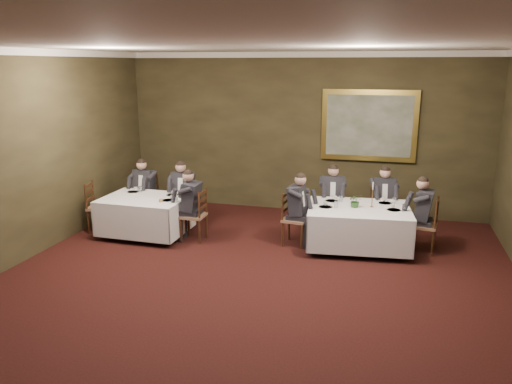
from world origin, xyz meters
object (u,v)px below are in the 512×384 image
at_px(chair_main_endleft, 295,230).
at_px(diner_sec_endright, 193,214).
at_px(table_main, 358,224).
at_px(chair_main_backright, 381,219).
at_px(candlestick, 372,198).
at_px(diner_main_endright, 424,224).
at_px(table_second, 146,213).
at_px(diner_main_backleft, 332,206).
at_px(chair_sec_backleft, 146,208).
at_px(diner_sec_backright, 183,201).
at_px(chair_sec_backright, 184,211).
at_px(diner_main_backright, 382,208).
at_px(painting, 369,126).
at_px(diner_main_endleft, 295,218).
at_px(diner_sec_backleft, 146,198).
at_px(chair_main_backleft, 331,217).
at_px(centerpiece, 356,200).
at_px(chair_sec_endleft, 100,217).
at_px(chair_sec_endright, 194,226).
at_px(chair_main_endright, 424,236).

relative_size(chair_main_endleft, diner_sec_endright, 0.74).
distance_m(chair_main_endleft, diner_sec_endright, 1.91).
bearing_deg(table_main, chair_main_backright, 68.53).
bearing_deg(candlestick, diner_main_endright, 1.34).
height_order(table_second, diner_main_backleft, diner_main_backleft).
relative_size(chair_sec_backleft, diner_sec_backright, 0.74).
height_order(chair_main_endleft, chair_sec_backright, same).
relative_size(diner_main_backright, diner_main_endright, 1.00).
height_order(diner_main_backleft, chair_sec_backleft, diner_main_backleft).
distance_m(diner_main_backleft, painting, 2.00).
bearing_deg(painting, diner_main_backleft, -115.39).
distance_m(diner_main_endleft, chair_sec_backleft, 3.37).
height_order(diner_main_backright, diner_sec_backleft, same).
xyz_separation_m(chair_main_backleft, centerpiece, (0.51, -0.88, 0.61)).
relative_size(diner_main_endright, painting, 0.68).
bearing_deg(diner_sec_endright, diner_main_endright, -83.76).
bearing_deg(chair_sec_endleft, table_second, 77.66).
bearing_deg(diner_sec_backright, diner_sec_backleft, -6.06).
bearing_deg(table_main, diner_main_backright, 68.16).
distance_m(diner_main_endright, diner_sec_backleft, 5.58).
height_order(chair_main_endleft, diner_main_endright, diner_main_endright).
xyz_separation_m(table_main, chair_sec_backleft, (-4.44, 0.45, -0.17)).
height_order(diner_sec_backleft, diner_sec_backright, same).
distance_m(table_main, diner_sec_backright, 3.61).
height_order(table_second, chair_main_backright, chair_main_backright).
height_order(table_second, diner_sec_backright, diner_sec_backright).
relative_size(chair_main_endleft, chair_sec_backright, 1.00).
relative_size(table_second, chair_sec_backleft, 1.63).
relative_size(table_main, painting, 0.98).
bearing_deg(chair_sec_backleft, chair_sec_endleft, 59.68).
bearing_deg(diner_main_backright, candlestick, 64.83).
bearing_deg(chair_sec_backright, table_second, 56.44).
bearing_deg(chair_sec_endright, candlestick, -82.13).
relative_size(chair_main_endleft, diner_sec_backleft, 0.74).
distance_m(centerpiece, painting, 2.36).
relative_size(diner_sec_endright, candlestick, 2.86).
distance_m(diner_main_backleft, chair_main_backright, 1.00).
xyz_separation_m(chair_main_backleft, diner_main_endleft, (-0.55, -0.99, 0.23)).
relative_size(diner_main_backleft, chair_main_endright, 1.35).
height_order(chair_main_endright, diner_sec_backleft, diner_sec_backleft).
height_order(table_second, diner_main_backright, diner_main_backright).
xyz_separation_m(diner_main_endright, diner_sec_backleft, (-5.57, 0.32, 0.00)).
bearing_deg(diner_main_backright, table_main, 54.32).
relative_size(table_main, chair_main_endleft, 1.95).
xyz_separation_m(diner_main_backright, chair_sec_backleft, (-4.83, -0.51, -0.23)).
bearing_deg(chair_sec_backleft, diner_sec_backright, -175.76).
height_order(chair_main_backright, chair_main_endleft, same).
bearing_deg(diner_main_backleft, chair_main_backleft, -90.00).
bearing_deg(diner_main_endright, diner_sec_endright, 105.20).
bearing_deg(candlestick, diner_sec_backleft, 175.81).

